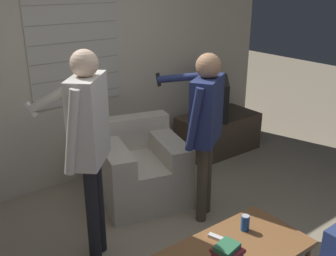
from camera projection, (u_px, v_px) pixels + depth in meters
wall_back at (83, 68)px, 4.26m from camera, size 5.20×0.08×2.55m
armchair_beige at (140, 167)px, 4.11m from camera, size 1.01×1.04×0.80m
coffee_table at (231, 255)px, 2.78m from camera, size 1.18×0.60×0.39m
tv_stand at (218, 133)px, 5.25m from camera, size 1.05×0.58×0.50m
tv at (219, 98)px, 5.08m from camera, size 0.62×0.66×0.48m
person_left_standing at (88, 134)px, 2.93m from camera, size 0.50×0.81×1.73m
person_right_standing at (205, 117)px, 3.52m from camera, size 0.55×0.84×1.60m
book_stack at (226, 252)px, 2.65m from camera, size 0.24×0.19×0.14m
soda_can at (245, 223)px, 2.98m from camera, size 0.07×0.07×0.13m
spare_remote at (217, 238)px, 2.89m from camera, size 0.08×0.14×0.02m
floor_fan at (174, 158)px, 4.76m from camera, size 0.27×0.20×0.34m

